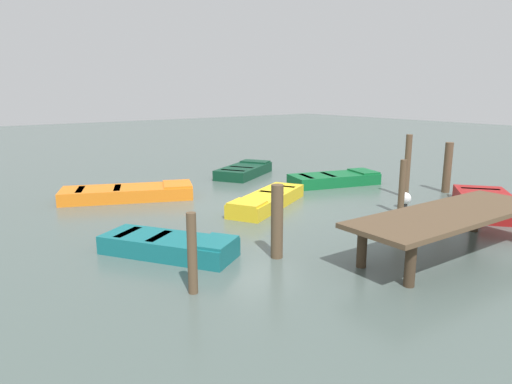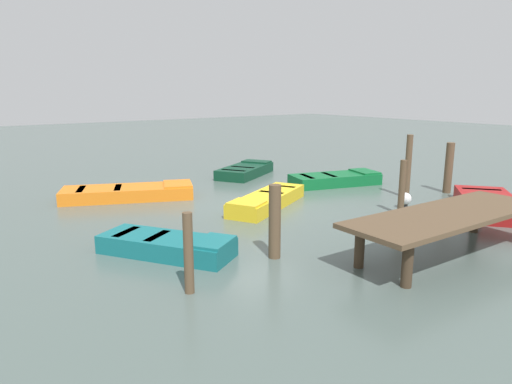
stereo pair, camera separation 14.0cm
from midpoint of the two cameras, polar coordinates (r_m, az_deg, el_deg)
ground_plane at (r=14.45m, az=0.28°, el=-1.36°), size 80.00×80.00×0.00m
dock_segment at (r=10.57m, az=23.16°, el=-2.95°), size 5.20×1.79×0.95m
rowboat_dark_green at (r=19.01m, az=-1.12°, el=2.69°), size 3.27×2.64×0.46m
rowboat_orange at (r=15.48m, az=-15.23°, el=-0.04°), size 4.32×2.90×0.46m
rowboat_red at (r=15.10m, az=27.26°, el=-1.32°), size 3.63×3.30×0.46m
rowboat_yellow at (r=13.91m, az=1.69°, el=-0.99°), size 3.66×2.56×0.46m
rowboat_green at (r=17.45m, az=10.07°, el=1.60°), size 3.54×2.18×0.46m
rowboat_teal at (r=10.09m, az=-10.58°, el=-6.49°), size 2.46×3.03×0.46m
mooring_piling_far_left at (r=9.60m, az=2.76°, el=-3.71°), size 0.26×0.26×1.58m
mooring_piling_near_right at (r=17.08m, az=23.05°, el=2.77°), size 0.27×0.27×1.73m
mooring_piling_near_left at (r=13.62m, az=17.97°, el=0.54°), size 0.18×0.18×1.57m
mooring_piling_far_right at (r=8.03m, az=-7.90°, el=-7.56°), size 0.17×0.17×1.46m
mooring_piling_center at (r=15.81m, az=18.61°, el=3.03°), size 0.20×0.20×2.07m
marker_buoy at (r=14.45m, az=18.32°, el=-0.84°), size 0.36×0.36×0.48m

